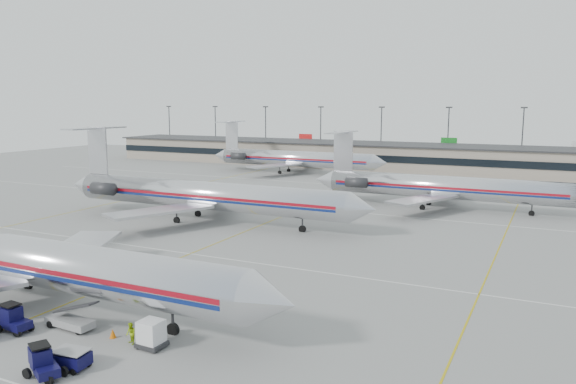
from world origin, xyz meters
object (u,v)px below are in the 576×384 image
Objects in this scene: tug_center at (13,319)px; belt_loader at (71,320)px; jet_foreground at (17,258)px; jet_second_row at (199,194)px; uld_container at (151,334)px.

belt_loader reaches higher than tug_center.
belt_loader is at bearing -16.01° from jet_foreground.
jet_second_row is 10.64× the size of belt_loader.
belt_loader is (8.30, -2.38, -3.05)m from jet_foreground.
uld_container is (15.66, -2.40, -2.74)m from jet_foreground.
jet_foreground is 18.75× the size of tug_center.
jet_foreground is 1.00× the size of jet_second_row.
uld_container is (10.70, 2.16, 0.03)m from tug_center.
uld_container is 0.41× the size of belt_loader.
tug_center is (9.94, -37.70, -2.78)m from jet_second_row.
jet_foreground reaches higher than tug_center.
jet_second_row reaches higher than belt_loader.
tug_center reaches higher than uld_container.
jet_foreground is at bearing -81.46° from jet_second_row.
tug_center is 4.00m from belt_loader.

